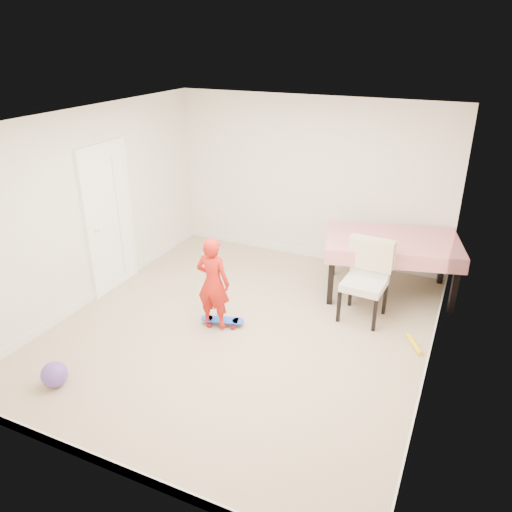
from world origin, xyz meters
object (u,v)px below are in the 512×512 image
at_px(skateboard, 223,322).
at_px(balloon, 54,374).
at_px(dining_chair, 364,282).
at_px(dining_table, 390,266).
at_px(child, 213,285).

distance_m(skateboard, balloon, 2.09).
bearing_deg(dining_chair, skateboard, -145.80).
relative_size(dining_table, skateboard, 3.20).
height_order(dining_chair, child, child).
height_order(skateboard, balloon, balloon).
relative_size(dining_chair, child, 0.88).
relative_size(dining_table, dining_chair, 1.71).
bearing_deg(dining_table, balloon, -142.53).
bearing_deg(dining_chair, balloon, -130.19).
relative_size(dining_table, balloon, 6.43).
bearing_deg(skateboard, dining_table, 29.55).
distance_m(skateboard, child, 0.56).
relative_size(dining_table, child, 1.51).
xyz_separation_m(dining_chair, child, (-1.65, -1.00, 0.07)).
xyz_separation_m(dining_table, dining_chair, (-0.17, -0.83, 0.10)).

